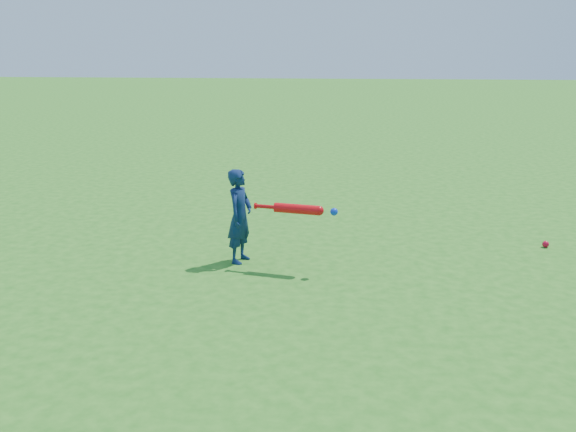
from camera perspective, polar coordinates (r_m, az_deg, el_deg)
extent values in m
plane|color=#246E1A|center=(6.88, -4.78, -2.95)|extent=(80.00, 80.00, 0.00)
imported|color=#0F2149|center=(6.35, -4.30, -0.01)|extent=(0.30, 0.39, 0.94)
sphere|color=red|center=(7.44, 21.93, -2.34)|extent=(0.07, 0.07, 0.07)
cylinder|color=red|center=(6.21, -2.90, 0.91)|extent=(0.03, 0.06, 0.06)
cylinder|color=red|center=(6.17, -1.99, 0.84)|extent=(0.21, 0.08, 0.04)
cylinder|color=red|center=(6.08, 0.78, 0.63)|extent=(0.45, 0.17, 0.09)
sphere|color=red|center=(6.02, 2.77, 0.48)|extent=(0.09, 0.09, 0.09)
sphere|color=#0B32C4|center=(5.99, 4.12, 0.37)|extent=(0.07, 0.07, 0.07)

